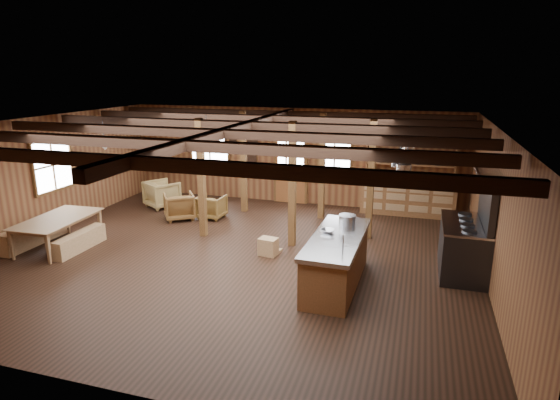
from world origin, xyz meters
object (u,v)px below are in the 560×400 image
object	(u,v)px
dining_table	(60,233)
commercial_range	(468,240)
armchair_b	(212,207)
armchair_c	(162,194)
kitchen_island	(336,260)
armchair_a	(179,206)

from	to	relation	value
dining_table	commercial_range	bearing A→B (deg)	-85.24
armchair_b	armchair_c	bearing A→B (deg)	-15.50
kitchen_island	armchair_c	size ratio (longest dim) A/B	2.97
kitchen_island	armchair_a	xyz separation A→B (m)	(-4.71, 2.72, -0.13)
armchair_c	kitchen_island	bearing A→B (deg)	179.04
kitchen_island	dining_table	xyz separation A→B (m)	(-6.22, 0.07, -0.14)
armchair_b	kitchen_island	bearing A→B (deg)	143.82
commercial_range	armchair_b	xyz separation A→B (m)	(-6.25, 1.82, -0.37)
dining_table	armchair_b	size ratio (longest dim) A/B	2.85
commercial_range	dining_table	world-z (taller)	commercial_range
commercial_range	armchair_b	bearing A→B (deg)	163.77
armchair_a	armchair_c	distance (m)	1.38
kitchen_island	commercial_range	world-z (taller)	commercial_range
armchair_a	armchair_b	bearing A→B (deg)	167.47
commercial_range	armchair_b	world-z (taller)	commercial_range
commercial_range	armchair_b	distance (m)	6.52
armchair_a	kitchen_island	bearing A→B (deg)	114.12
kitchen_island	armchair_b	distance (m)	4.98
dining_table	armchair_c	world-z (taller)	armchair_c
kitchen_island	armchair_a	size ratio (longest dim) A/B	3.28
kitchen_island	armchair_a	bearing A→B (deg)	151.17
dining_table	kitchen_island	bearing A→B (deg)	-93.69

